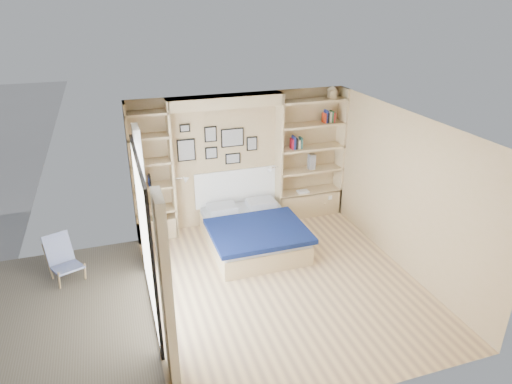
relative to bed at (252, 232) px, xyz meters
name	(u,v)px	position (x,y,z in m)	size (l,w,h in m)	color
ground	(283,283)	(0.09, -1.25, -0.26)	(4.50, 4.50, 0.00)	#E0BD82
room_shell	(231,185)	(-0.29, 0.27, 0.81)	(4.50, 4.50, 4.50)	tan
bed	(252,232)	(0.00, 0.00, 0.00)	(1.60, 1.98, 1.07)	tan
photo_gallery	(216,144)	(-0.36, 0.98, 1.34)	(1.48, 0.02, 0.82)	black
reading_lamps	(228,174)	(-0.21, 0.75, 0.84)	(1.92, 0.12, 0.15)	silver
shelf_decor	(307,132)	(1.35, 0.82, 1.45)	(3.54, 0.23, 2.03)	#A9132A
deck	(28,333)	(-3.51, -1.25, -0.26)	(3.20, 4.00, 0.05)	#6E6251
deck_chair	(63,259)	(-3.08, -0.02, 0.06)	(0.64, 0.79, 0.69)	tan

